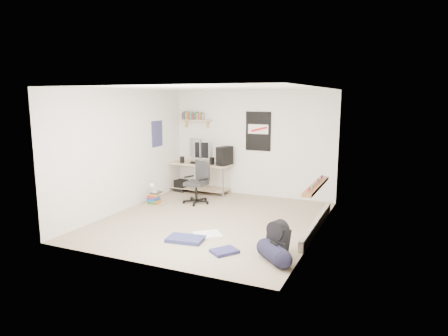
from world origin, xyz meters
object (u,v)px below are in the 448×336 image
at_px(desk, 200,177).
at_px(office_chair, 196,182).
at_px(backpack, 278,241).
at_px(duffel_bag, 274,253).
at_px(book_stack, 155,197).

height_order(desk, office_chair, office_chair).
relative_size(desk, backpack, 3.96).
relative_size(backpack, duffel_bag, 0.80).
xyz_separation_m(duffel_bag, book_stack, (-3.35, 1.99, 0.01)).
distance_m(desk, book_stack, 1.51).
distance_m(backpack, duffel_bag, 0.31).
height_order(desk, duffel_bag, desk).
relative_size(desk, duffel_bag, 3.15).
distance_m(desk, office_chair, 1.08).
height_order(desk, backpack, desk).
bearing_deg(duffel_bag, backpack, 139.36).
bearing_deg(backpack, book_stack, 173.42).
distance_m(office_chair, backpack, 3.31).
bearing_deg(office_chair, book_stack, -130.35).
xyz_separation_m(office_chair, book_stack, (-0.81, -0.45, -0.34)).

